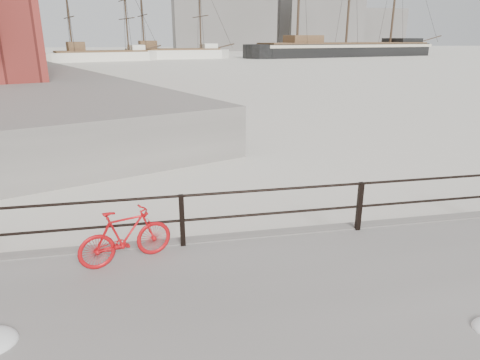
{
  "coord_description": "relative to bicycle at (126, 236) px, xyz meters",
  "views": [
    {
      "loc": [
        -3.88,
        -7.4,
        4.03
      ],
      "look_at": [
        -2.09,
        1.5,
        1.0
      ],
      "focal_mm": 32.0,
      "sensor_mm": 36.0,
      "label": 1
    }
  ],
  "objects": [
    {
      "name": "barque_black",
      "position": [
        43.62,
        86.71,
        -0.83
      ],
      "size": [
        58.72,
        30.35,
        31.99
      ],
      "primitive_type": null,
      "rotation": [
        0.0,
        0.0,
        0.22
      ],
      "color": "black",
      "rests_on": "ground"
    },
    {
      "name": "industrial_west",
      "position": [
        24.49,
        140.56,
        8.17
      ],
      "size": [
        32.0,
        18.0,
        18.0
      ],
      "primitive_type": "cube",
      "color": "gray",
      "rests_on": "ground"
    },
    {
      "name": "ground",
      "position": [
        4.49,
        0.56,
        -0.83
      ],
      "size": [
        400.0,
        400.0,
        0.0
      ],
      "primitive_type": "plane",
      "color": "white",
      "rests_on": "ground"
    },
    {
      "name": "bicycle",
      "position": [
        0.0,
        0.0,
        0.0
      ],
      "size": [
        1.59,
        0.78,
        0.97
      ],
      "primitive_type": "imported",
      "rotation": [
        0.0,
        0.0,
        0.35
      ],
      "color": "red",
      "rests_on": "promenade"
    },
    {
      "name": "industrial_mid",
      "position": [
        59.49,
        145.56,
        11.17
      ],
      "size": [
        26.0,
        20.0,
        24.0
      ],
      "primitive_type": "cube",
      "color": "gray",
      "rests_on": "ground"
    },
    {
      "name": "schooner_mid",
      "position": [
        5.16,
        83.22,
        -0.83
      ],
      "size": [
        26.72,
        14.97,
        18.48
      ],
      "primitive_type": null,
      "rotation": [
        0.0,
        0.0,
        0.18
      ],
      "color": "white",
      "rests_on": "ground"
    },
    {
      "name": "guardrail",
      "position": [
        4.49,
        0.41,
        0.02
      ],
      "size": [
        28.0,
        0.1,
        1.0
      ],
      "primitive_type": null,
      "color": "black",
      "rests_on": "promenade"
    },
    {
      "name": "industrial_east",
      "position": [
        82.49,
        150.56,
        6.17
      ],
      "size": [
        20.0,
        16.0,
        14.0
      ],
      "primitive_type": "cube",
      "color": "gray",
      "rests_on": "ground"
    },
    {
      "name": "schooner_left",
      "position": [
        -8.0,
        76.88,
        -0.83
      ],
      "size": [
        23.8,
        16.31,
        16.8
      ],
      "primitive_type": null,
      "rotation": [
        0.0,
        0.0,
        0.32
      ],
      "color": "white",
      "rests_on": "ground"
    }
  ]
}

